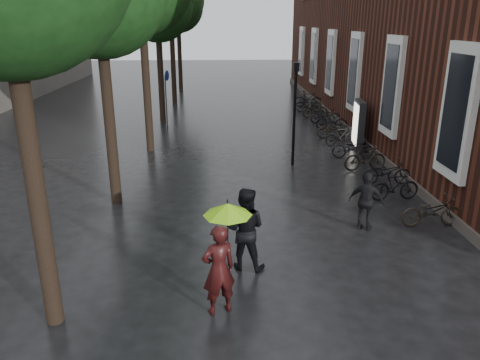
{
  "coord_description": "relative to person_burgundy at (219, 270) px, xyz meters",
  "views": [
    {
      "loc": [
        -0.86,
        -6.54,
        5.34
      ],
      "look_at": [
        -0.37,
        5.24,
        1.27
      ],
      "focal_mm": 35.0,
      "sensor_mm": 36.0,
      "label": 1
    }
  ],
  "objects": [
    {
      "name": "ground",
      "position": [
        0.94,
        -1.18,
        -0.9
      ],
      "size": [
        120.0,
        120.0,
        0.0
      ],
      "primitive_type": "plane",
      "color": "black"
    },
    {
      "name": "ad_lightbox",
      "position": [
        5.98,
        11.79,
        0.14
      ],
      "size": [
        0.31,
        1.38,
        2.08
      ],
      "rotation": [
        0.0,
        0.0,
        -0.13
      ],
      "color": "black",
      "rests_on": "ground"
    },
    {
      "name": "lamp_post",
      "position": [
        2.83,
        9.51,
        1.44
      ],
      "size": [
        0.2,
        0.2,
        3.86
      ],
      "rotation": [
        0.0,
        0.0,
        -0.41
      ],
      "color": "black",
      "rests_on": "ground"
    },
    {
      "name": "brick_building",
      "position": [
        11.41,
        18.29,
        5.09
      ],
      "size": [
        10.2,
        33.2,
        12.0
      ],
      "color": "#38160F",
      "rests_on": "ground"
    },
    {
      "name": "lime_umbrella",
      "position": [
        0.19,
        0.86,
        0.86
      ],
      "size": [
        1.0,
        1.0,
        1.48
      ],
      "rotation": [
        0.0,
        0.0,
        0.11
      ],
      "color": "black",
      "rests_on": "ground"
    },
    {
      "name": "parked_bicycles",
      "position": [
        5.52,
        12.8,
        -0.45
      ],
      "size": [
        2.05,
        18.89,
        1.03
      ],
      "color": "black",
      "rests_on": "ground"
    },
    {
      "name": "pedestrian_walking",
      "position": [
        3.89,
        3.58,
        -0.11
      ],
      "size": [
        1.0,
        0.77,
        1.58
      ],
      "primitive_type": "imported",
      "rotation": [
        0.0,
        0.0,
        2.67
      ],
      "color": "black",
      "rests_on": "ground"
    },
    {
      "name": "person_black",
      "position": [
        0.58,
        1.68,
        0.05
      ],
      "size": [
        1.08,
        0.94,
        1.91
      ],
      "primitive_type": "imported",
      "rotation": [
        0.0,
        0.0,
        2.88
      ],
      "color": "black",
      "rests_on": "ground"
    },
    {
      "name": "cycle_sign",
      "position": [
        -2.72,
        16.83,
        0.98
      ],
      "size": [
        0.15,
        0.52,
        2.85
      ],
      "rotation": [
        0.0,
        0.0,
        -0.25
      ],
      "color": "#262628",
      "rests_on": "ground"
    },
    {
      "name": "person_burgundy",
      "position": [
        0.0,
        0.0,
        0.0
      ],
      "size": [
        0.78,
        0.65,
        1.81
      ],
      "primitive_type": "imported",
      "rotation": [
        0.0,
        0.0,
        3.54
      ],
      "color": "black",
      "rests_on": "ground"
    }
  ]
}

